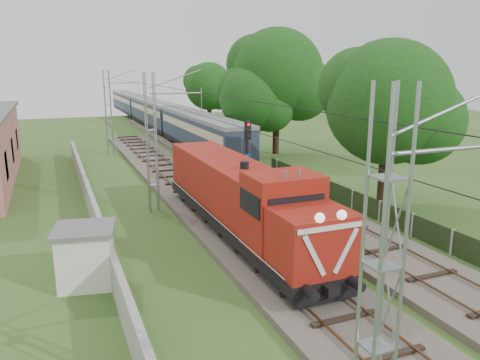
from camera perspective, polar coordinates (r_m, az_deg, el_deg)
name	(u,v)px	position (r m, az deg, el deg)	size (l,w,h in m)	color
ground	(300,290)	(18.31, 7.36, -13.20)	(140.00, 140.00, 0.00)	#34541F
track_main	(233,228)	(24.08, -0.84, -5.93)	(4.20, 70.00, 0.45)	#6B6054
track_side	(232,170)	(37.50, -0.93, 1.18)	(4.20, 80.00, 0.45)	#6B6054
catenary	(152,143)	(27.01, -10.62, 4.45)	(3.31, 70.00, 8.00)	gray
boundary_wall	(91,206)	(27.26, -17.65, -2.99)	(0.25, 40.00, 1.50)	#9E9E99
fence	(413,225)	(24.80, 20.29, -5.19)	(0.12, 32.00, 1.20)	black
locomotive	(241,197)	(22.57, 0.10, -2.09)	(2.80, 16.00, 4.06)	black
coach_rake	(154,112)	(65.20, -10.42, 8.19)	(2.83, 63.11, 3.27)	black
signal_post	(247,147)	(28.23, 0.90, 4.07)	(0.56, 0.45, 5.18)	black
relay_hut	(86,255)	(19.16, -18.29, -8.73)	(2.63, 2.63, 2.31)	silver
tree_a	(390,104)	(28.80, 17.78, 8.83)	(7.61, 7.25, 9.87)	#341F15
tree_b	(278,76)	(45.39, 4.67, 12.53)	(9.20, 8.76, 11.92)	#341F15
tree_c	(255,99)	(43.90, 1.78, 9.88)	(6.69, 6.37, 8.67)	#341F15
tree_d	(210,87)	(66.39, -3.72, 11.27)	(6.95, 6.61, 9.00)	#341F15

